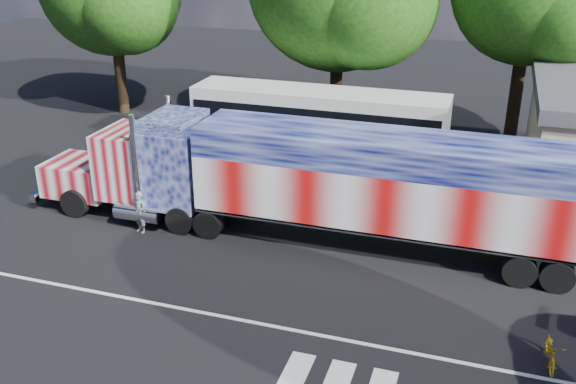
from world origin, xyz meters
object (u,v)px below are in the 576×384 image
(coach_bus, at_px, (318,125))
(bicycle, at_px, (551,351))
(semi_truck, at_px, (318,180))
(woman, at_px, (140,212))

(coach_bus, xyz_separation_m, bicycle, (10.71, -13.80, -1.52))
(semi_truck, height_order, coach_bus, semi_truck)
(coach_bus, height_order, bicycle, coach_bus)
(coach_bus, relative_size, bicycle, 7.87)
(semi_truck, distance_m, bicycle, 10.19)
(coach_bus, xyz_separation_m, woman, (-4.57, -10.03, -1.09))
(bicycle, bearing_deg, woman, 163.05)
(woman, xyz_separation_m, bicycle, (15.28, -3.77, -0.43))
(semi_truck, bearing_deg, bicycle, -32.89)
(woman, relative_size, bicycle, 1.05)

